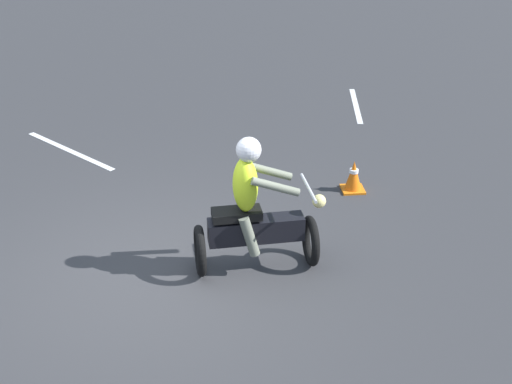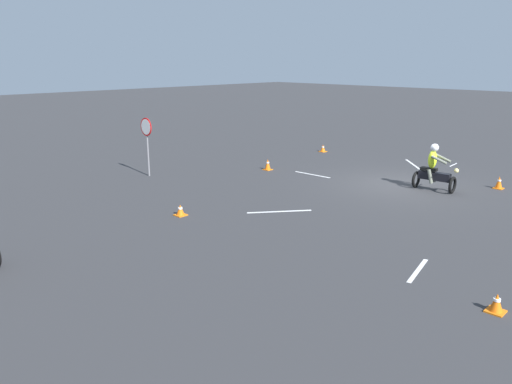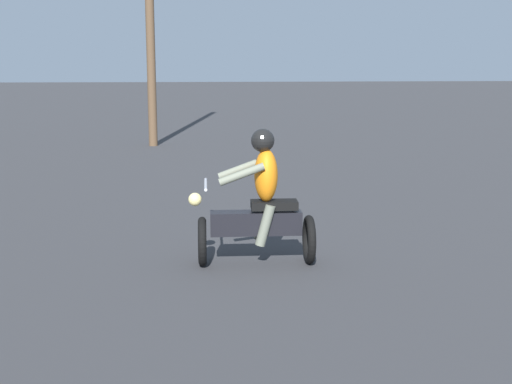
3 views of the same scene
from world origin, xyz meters
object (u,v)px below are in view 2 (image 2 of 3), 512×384
object	(u,v)px
motorcycle_rider_foreground	(434,170)
traffic_cone_mid_center	(499,183)
stop_sign	(147,135)
traffic_cone_near_right	(268,165)
traffic_cone_far_right	(323,148)
traffic_cone_far_center	(180,210)
traffic_cone_mid_left	(496,303)

from	to	relation	value
motorcycle_rider_foreground	traffic_cone_mid_center	world-z (taller)	motorcycle_rider_foreground
stop_sign	traffic_cone_mid_center	world-z (taller)	stop_sign
traffic_cone_near_right	traffic_cone_far_right	xyz separation A→B (m)	(0.89, -5.01, -0.05)
traffic_cone_far_center	traffic_cone_near_right	bearing A→B (deg)	-69.22
traffic_cone_near_right	stop_sign	bearing A→B (deg)	57.39
motorcycle_rider_foreground	traffic_cone_far_right	distance (m)	8.11
stop_sign	traffic_cone_near_right	distance (m)	5.07
traffic_cone_near_right	traffic_cone_far_center	size ratio (longest dim) A/B	1.39
traffic_cone_far_center	traffic_cone_mid_center	bearing A→B (deg)	-119.60
traffic_cone_mid_center	traffic_cone_far_right	bearing A→B (deg)	-9.66
stop_sign	traffic_cone_far_center	size ratio (longest dim) A/B	6.88
motorcycle_rider_foreground	traffic_cone_far_right	size ratio (longest dim) A/B	4.65
traffic_cone_mid_left	traffic_cone_near_right	bearing A→B (deg)	-27.84
stop_sign	traffic_cone_mid_left	size ratio (longest dim) A/B	6.26
traffic_cone_near_right	traffic_cone_mid_center	bearing A→B (deg)	-156.58
motorcycle_rider_foreground	traffic_cone_near_right	distance (m)	6.67
traffic_cone_near_right	motorcycle_rider_foreground	bearing A→B (deg)	-165.95
motorcycle_rider_foreground	traffic_cone_near_right	bearing A→B (deg)	-80.23
traffic_cone_mid_center	traffic_cone_far_center	xyz separation A→B (m)	(5.62, 9.89, -0.06)
traffic_cone_mid_center	traffic_cone_far_center	distance (m)	11.38
traffic_cone_far_right	motorcycle_rider_foreground	bearing A→B (deg)	155.20
traffic_cone_mid_center	traffic_cone_far_center	size ratio (longest dim) A/B	1.35
traffic_cone_mid_left	traffic_cone_far_center	xyz separation A→B (m)	(8.83, 0.46, -0.02)
stop_sign	traffic_cone_far_right	distance (m)	9.39
stop_sign	traffic_cone_mid_left	xyz separation A→B (m)	(-13.89, 1.85, -1.46)
motorcycle_rider_foreground	traffic_cone_mid_left	xyz separation A→B (m)	(-4.81, 7.57, -0.55)
motorcycle_rider_foreground	traffic_cone_mid_left	size ratio (longest dim) A/B	4.52
stop_sign	traffic_cone_mid_center	xyz separation A→B (m)	(-10.67, -7.59, -1.42)
traffic_cone_mid_center	motorcycle_rider_foreground	bearing A→B (deg)	49.52
stop_sign	traffic_cone_far_right	bearing A→B (deg)	-100.76
traffic_cone_far_center	traffic_cone_mid_left	bearing A→B (deg)	-177.04
traffic_cone_mid_left	traffic_cone_far_center	distance (m)	8.84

